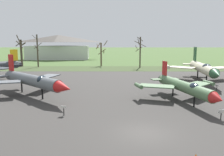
# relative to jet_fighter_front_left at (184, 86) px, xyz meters

# --- Properties ---
(ground_plane) EXTENTS (600.00, 600.00, 0.00)m
(ground_plane) POSITION_rel_jet_fighter_front_left_xyz_m (-5.62, -9.30, -1.81)
(ground_plane) COLOR #425B2D
(asphalt_apron) EXTENTS (85.60, 45.89, 0.05)m
(asphalt_apron) POSITION_rel_jet_fighter_front_left_xyz_m (-5.62, 4.46, -1.78)
(asphalt_apron) COLOR #383533
(asphalt_apron) RESTS_ON ground
(grass_verge_strip) EXTENTS (145.60, 12.00, 0.06)m
(grass_verge_strip) POSITION_rel_jet_fighter_front_left_xyz_m (-5.62, 33.41, -1.78)
(grass_verge_strip) COLOR #394727
(grass_verge_strip) RESTS_ON ground
(jet_fighter_front_left) EXTENTS (9.93, 12.50, 4.27)m
(jet_fighter_front_left) POSITION_rel_jet_fighter_front_left_xyz_m (0.00, 0.00, 0.00)
(jet_fighter_front_left) COLOR #4C6B47
(jet_fighter_front_left) RESTS_ON ground
(info_placard_front_left) EXTENTS (0.49, 0.25, 1.00)m
(info_placard_front_left) POSITION_rel_jet_fighter_front_left_xyz_m (1.42, -6.29, -1.20)
(info_placard_front_left) COLOR black
(info_placard_front_left) RESTS_ON ground
(jet_fighter_front_right) EXTENTS (12.66, 12.41, 5.05)m
(jet_fighter_front_right) POSITION_rel_jet_fighter_front_left_xyz_m (-18.00, 2.57, 0.26)
(jet_fighter_front_right) COLOR #565B60
(jet_fighter_front_right) RESTS_ON ground
(info_placard_front_right) EXTENTS (0.52, 0.32, 0.99)m
(info_placard_front_right) POSITION_rel_jet_fighter_front_left_xyz_m (-12.52, -5.13, -1.19)
(info_placard_front_right) COLOR black
(info_placard_front_right) RESTS_ON ground
(jet_fighter_rear_left) EXTENTS (11.97, 17.14, 5.83)m
(jet_fighter_rear_left) POSITION_rel_jet_fighter_front_left_xyz_m (7.46, 13.87, 0.55)
(jet_fighter_rear_left) COLOR #B7B293
(jet_fighter_rear_left) RESTS_ON ground
(info_placard_rear_left) EXTENTS (0.60, 0.35, 0.94)m
(info_placard_rear_left) POSITION_rel_jet_fighter_front_left_xyz_m (6.54, 6.07, -1.20)
(info_placard_rear_left) COLOR black
(info_placard_rear_left) RESTS_ON ground
(bare_tree_far_left) EXTENTS (2.73, 2.61, 8.81)m
(bare_tree_far_left) POSITION_rel_jet_fighter_front_left_xyz_m (-33.64, 38.61, 2.48)
(bare_tree_far_left) COLOR #42382D
(bare_tree_far_left) RESTS_ON ground
(bare_tree_left_of_center) EXTENTS (2.17, 2.51, 8.83)m
(bare_tree_left_of_center) POSITION_rel_jet_fighter_front_left_xyz_m (-28.58, 37.09, 2.78)
(bare_tree_left_of_center) COLOR #42382D
(bare_tree_left_of_center) RESTS_ON ground
(bare_tree_center) EXTENTS (3.34, 3.16, 7.25)m
(bare_tree_center) POSITION_rel_jet_fighter_front_left_xyz_m (-11.43, 40.41, 2.08)
(bare_tree_center) COLOR brown
(bare_tree_center) RESTS_ON ground
(bare_tree_right_of_center) EXTENTS (3.03, 2.96, 8.19)m
(bare_tree_right_of_center) POSITION_rel_jet_fighter_front_left_xyz_m (-0.93, 35.74, 2.70)
(bare_tree_right_of_center) COLOR #42382D
(bare_tree_right_of_center) RESTS_ON ground
(visitor_building) EXTENTS (25.68, 14.19, 9.68)m
(visitor_building) POSITION_rel_jet_fighter_front_left_xyz_m (-30.16, 68.01, 2.95)
(visitor_building) COLOR beige
(visitor_building) RESTS_ON ground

